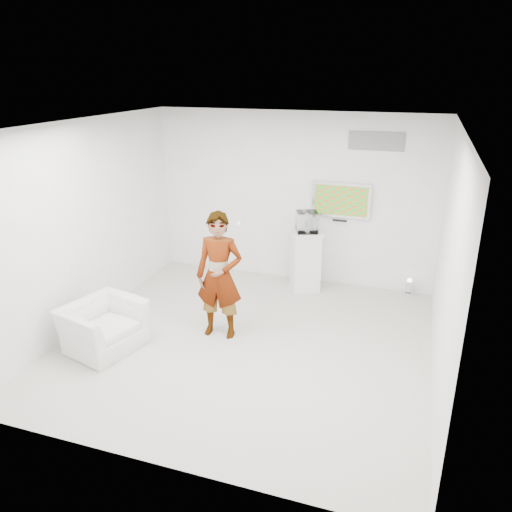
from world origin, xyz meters
name	(u,v)px	position (x,y,z in m)	size (l,w,h in m)	color
room	(246,242)	(0.00, 0.00, 1.50)	(5.01, 5.01, 3.00)	beige
tv	(341,200)	(0.85, 2.45, 1.55)	(1.00, 0.08, 0.60)	silver
logo_decal	(376,141)	(1.35, 2.49, 2.55)	(0.90, 0.02, 0.30)	slate
person	(219,276)	(-0.44, 0.10, 0.92)	(0.67, 0.44, 1.84)	white
armchair	(103,326)	(-1.82, -0.76, 0.33)	(1.00, 0.88, 0.65)	white
pedestal	(305,260)	(0.35, 2.09, 0.52)	(0.51, 0.51, 1.05)	white
floor_uplight	(409,287)	(2.11, 2.35, 0.15)	(0.19, 0.19, 0.29)	white
vitrine	(307,222)	(0.35, 2.09, 1.22)	(0.35, 0.35, 0.35)	white
console	(307,226)	(0.35, 2.09, 1.15)	(0.05, 0.14, 0.20)	white
wii_remote	(239,224)	(-0.20, 0.27, 1.65)	(0.03, 0.13, 0.03)	white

